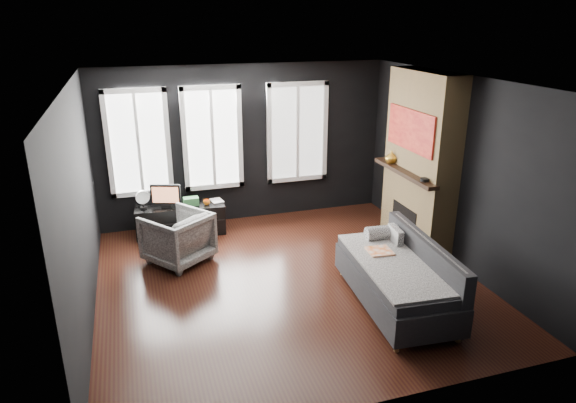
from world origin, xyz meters
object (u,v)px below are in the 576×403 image
object	(u,v)px
monitor	(166,194)
mug	(207,202)
mantel_vase	(391,157)
armchair	(177,235)
sofa	(396,274)
media_console	(181,220)
book	(211,195)

from	to	relation	value
monitor	mug	size ratio (longest dim) A/B	4.48
mantel_vase	armchair	bearing A→B (deg)	179.72
sofa	media_console	size ratio (longest dim) A/B	1.39
sofa	media_console	xyz separation A→B (m)	(-2.30, 3.07, -0.18)
media_console	mantel_vase	bearing A→B (deg)	-13.41
monitor	sofa	bearing A→B (deg)	-32.16
sofa	armchair	distance (m)	3.19
sofa	book	size ratio (longest dim) A/B	8.06
sofa	armchair	bearing A→B (deg)	144.54
media_console	mantel_vase	world-z (taller)	mantel_vase
monitor	mantel_vase	distance (m)	3.67
mantel_vase	sofa	bearing A→B (deg)	-115.15
media_console	book	size ratio (longest dim) A/B	5.78
armchair	media_console	world-z (taller)	armchair
monitor	mug	xyz separation A→B (m)	(0.64, -0.08, -0.17)
sofa	mantel_vase	size ratio (longest dim) A/B	10.08
sofa	mug	distance (m)	3.52
mug	book	bearing A→B (deg)	47.32
monitor	mug	world-z (taller)	monitor
sofa	book	distance (m)	3.57
mug	monitor	bearing A→B (deg)	172.58
sofa	monitor	distance (m)	3.97
sofa	book	world-z (taller)	sofa
monitor	mug	bearing A→B (deg)	11.10
mantel_vase	mug	bearing A→B (deg)	161.24
mug	book	size ratio (longest dim) A/B	0.44
mug	mantel_vase	world-z (taller)	mantel_vase
media_console	sofa	bearing A→B (deg)	-48.69
armchair	media_console	xyz separation A→B (m)	(0.15, 1.03, -0.17)
sofa	mantel_vase	xyz separation A→B (m)	(0.95, 2.02, 0.89)
book	mantel_vase	bearing A→B (deg)	-21.34
armchair	media_console	size ratio (longest dim) A/B	0.58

